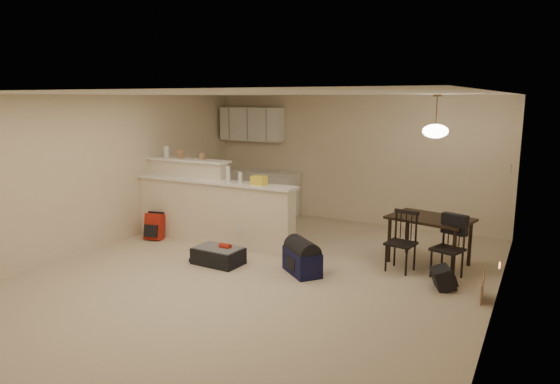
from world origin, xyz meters
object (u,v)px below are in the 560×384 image
Objects in this scene: navy_duffel at (302,262)px; red_backpack at (154,226)px; suitcase at (218,256)px; pendant_lamp at (435,130)px; dining_chair_far at (448,248)px; dining_table at (430,223)px; black_daypack at (443,278)px; dining_chair_near at (401,242)px.

red_backpack is at bearing -147.15° from navy_duffel.
red_backpack is at bearing 164.72° from suitcase.
navy_duffel is at bearing -139.22° from pendant_lamp.
dining_chair_far is at bearing 62.83° from navy_duffel.
dining_table is at bearing 80.06° from navy_duffel.
black_daypack is (0.38, -0.93, -1.85)m from pendant_lamp.
red_backpack is (-4.23, -0.42, -0.20)m from dining_chair_near.
red_backpack is (-4.52, -0.93, -0.40)m from dining_table.
dining_chair_near is 1.37× the size of navy_duffel.
dining_chair_far is at bearing 11.68° from dining_chair_near.
pendant_lamp reaches higher than dining_chair_far.
dining_table reaches higher than suitcase.
navy_duffel reaches higher than suitcase.
dining_chair_near reaches higher than dining_table.
red_backpack is (-4.87, -0.45, -0.20)m from dining_chair_far.
dining_chair_near is 1.89× the size of red_backpack.
pendant_lamp reaches higher than navy_duffel.
navy_duffel is (-1.48, -1.28, -1.82)m from pendant_lamp.
navy_duffel is at bearing 12.20° from suitcase.
red_backpack reaches higher than black_daypack.
pendant_lamp is (0.00, 0.00, 1.36)m from dining_table.
navy_duffel is (-1.19, -0.77, -0.26)m from dining_chair_near.
dining_chair_near is 0.85m from black_daypack.
dining_chair_far reaches higher than suitcase.
suitcase is at bearing -149.23° from dining_chair_near.
dining_table is 3.18m from suitcase.
dining_table is 3.99× the size of black_daypack.
dining_table is 1.12m from black_daypack.
dining_chair_far is 1.88× the size of red_backpack.
pendant_lamp is at bearing -0.34° from red_backpack.
dining_chair_near reaches higher than dining_chair_far.
black_daypack is at bearing -66.05° from dining_chair_far.
dining_chair_far is 0.54m from black_daypack.
dining_table is at bearing -135.00° from pendant_lamp.
suitcase is (-2.76, -1.50, -1.87)m from pendant_lamp.
suitcase is 1.30m from navy_duffel.
navy_duffel is (1.29, 0.22, 0.05)m from suitcase.
red_backpack is 4.91m from black_daypack.
red_backpack is at bearing 65.69° from black_daypack.
dining_chair_near is at bearing -119.59° from pendant_lamp.
suitcase is (-3.11, -1.02, -0.31)m from dining_chair_far.
pendant_lamp is 0.87× the size of suitcase.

